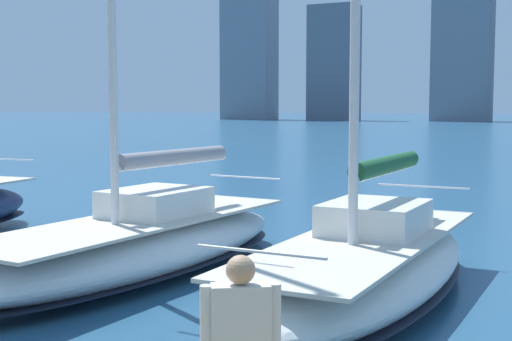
# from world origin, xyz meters

# --- Properties ---
(sailboat_forest) EXTENTS (2.79, 8.75, 10.27)m
(sailboat_forest) POSITION_xyz_m (-2.12, -7.34, 0.65)
(sailboat_forest) COLOR white
(sailboat_forest) RESTS_ON ground
(sailboat_grey) EXTENTS (3.29, 9.26, 11.34)m
(sailboat_grey) POSITION_xyz_m (2.56, -7.26, 0.66)
(sailboat_grey) COLOR silver
(sailboat_grey) RESTS_ON ground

